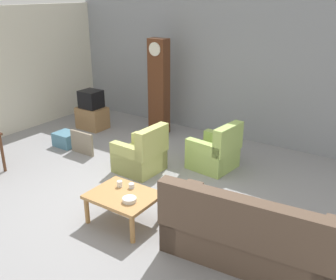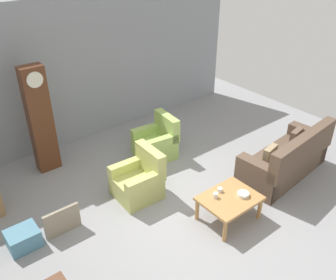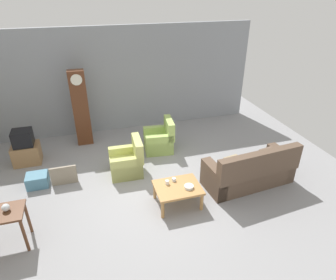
# 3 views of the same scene
# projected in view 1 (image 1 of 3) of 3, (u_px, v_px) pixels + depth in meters

# --- Properties ---
(ground_plane) EXTENTS (10.40, 10.40, 0.00)m
(ground_plane) POSITION_uv_depth(u_px,v_px,m) (125.00, 196.00, 6.33)
(ground_plane) COLOR gray
(garage_door_wall) EXTENTS (8.40, 0.16, 3.20)m
(garage_door_wall) POSITION_uv_depth(u_px,v_px,m) (227.00, 66.00, 8.51)
(garage_door_wall) COLOR gray
(garage_door_wall) RESTS_ON ground_plane
(couch_floral) EXTENTS (2.17, 1.07, 1.04)m
(couch_floral) POSITION_uv_depth(u_px,v_px,m) (247.00, 237.00, 4.70)
(couch_floral) COLOR brown
(couch_floral) RESTS_ON ground_plane
(armchair_olive_near) EXTENTS (0.82, 0.79, 0.92)m
(armchair_olive_near) POSITION_uv_depth(u_px,v_px,m) (141.00, 156.00, 7.10)
(armchair_olive_near) COLOR #B7BC66
(armchair_olive_near) RESTS_ON ground_plane
(armchair_olive_far) EXTENTS (0.87, 0.84, 0.92)m
(armchair_olive_far) POSITION_uv_depth(u_px,v_px,m) (215.00, 153.00, 7.23)
(armchair_olive_far) COLOR #A5C562
(armchair_olive_far) RESTS_ON ground_plane
(coffee_table_wood) EXTENTS (0.96, 0.76, 0.45)m
(coffee_table_wood) POSITION_uv_depth(u_px,v_px,m) (123.00, 198.00, 5.50)
(coffee_table_wood) COLOR #B27F47
(coffee_table_wood) RESTS_ON ground_plane
(grandfather_clock) EXTENTS (0.44, 0.30, 2.20)m
(grandfather_clock) POSITION_uv_depth(u_px,v_px,m) (159.00, 87.00, 8.79)
(grandfather_clock) COLOR #562D19
(grandfather_clock) RESTS_ON ground_plane
(tv_stand_cabinet) EXTENTS (0.68, 0.52, 0.53)m
(tv_stand_cabinet) POSITION_uv_depth(u_px,v_px,m) (92.00, 118.00, 9.36)
(tv_stand_cabinet) COLOR #997047
(tv_stand_cabinet) RESTS_ON ground_plane
(tv_crt) EXTENTS (0.48, 0.44, 0.42)m
(tv_crt) POSITION_uv_depth(u_px,v_px,m) (91.00, 99.00, 9.19)
(tv_crt) COLOR black
(tv_crt) RESTS_ON tv_stand_cabinet
(framed_picture_leaning) EXTENTS (0.60, 0.05, 0.48)m
(framed_picture_leaning) POSITION_uv_depth(u_px,v_px,m) (82.00, 143.00, 7.89)
(framed_picture_leaning) COLOR gray
(framed_picture_leaning) RESTS_ON ground_plane
(storage_box_blue) EXTENTS (0.48, 0.41, 0.30)m
(storage_box_blue) POSITION_uv_depth(u_px,v_px,m) (66.00, 139.00, 8.33)
(storage_box_blue) COLOR teal
(storage_box_blue) RESTS_ON ground_plane
(cup_white_porcelain) EXTENTS (0.08, 0.08, 0.09)m
(cup_white_porcelain) POSITION_uv_depth(u_px,v_px,m) (120.00, 184.00, 5.68)
(cup_white_porcelain) COLOR white
(cup_white_porcelain) RESTS_ON coffee_table_wood
(cup_blue_rimmed) EXTENTS (0.09, 0.09, 0.07)m
(cup_blue_rimmed) POSITION_uv_depth(u_px,v_px,m) (132.00, 186.00, 5.64)
(cup_blue_rimmed) COLOR silver
(cup_blue_rimmed) RESTS_ON coffee_table_wood
(bowl_white_stacked) EXTENTS (0.20, 0.20, 0.06)m
(bowl_white_stacked) POSITION_uv_depth(u_px,v_px,m) (129.00, 200.00, 5.28)
(bowl_white_stacked) COLOR white
(bowl_white_stacked) RESTS_ON coffee_table_wood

